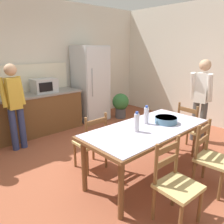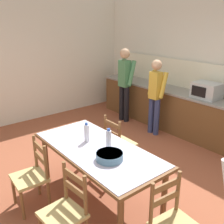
# 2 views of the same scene
# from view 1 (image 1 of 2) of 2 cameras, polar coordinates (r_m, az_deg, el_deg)

# --- Properties ---
(ground_plane) EXTENTS (8.32, 8.32, 0.00)m
(ground_plane) POSITION_cam_1_polar(r_m,az_deg,el_deg) (3.56, -0.92, -14.63)
(ground_plane) COLOR brown
(wall_back) EXTENTS (6.52, 0.12, 2.90)m
(wall_back) POSITION_cam_1_polar(r_m,az_deg,el_deg) (5.36, -20.60, 11.27)
(wall_back) COLOR silver
(wall_back) RESTS_ON ground
(wall_right) EXTENTS (0.12, 5.20, 2.90)m
(wall_right) POSITION_cam_1_polar(r_m,az_deg,el_deg) (5.76, 24.57, 11.14)
(wall_right) COLOR silver
(wall_right) RESTS_ON ground
(refrigerator) EXTENTS (0.75, 0.73, 1.89)m
(refrigerator) POSITION_cam_1_polar(r_m,az_deg,el_deg) (5.67, -5.55, 7.32)
(refrigerator) COLOR silver
(refrigerator) RESTS_ON ground
(microwave) EXTENTS (0.50, 0.39, 0.30)m
(microwave) POSITION_cam_1_polar(r_m,az_deg,el_deg) (5.02, -17.32, 6.60)
(microwave) COLOR #B2B7BC
(microwave) RESTS_ON kitchen_counter
(dining_table) EXTENTS (1.91, 0.89, 0.78)m
(dining_table) POSITION_cam_1_polar(r_m,az_deg,el_deg) (3.10, 9.25, -5.38)
(dining_table) COLOR brown
(dining_table) RESTS_ON ground
(bottle_near_centre) EXTENTS (0.07, 0.07, 0.27)m
(bottle_near_centre) POSITION_cam_1_polar(r_m,az_deg,el_deg) (2.85, 6.46, -2.73)
(bottle_near_centre) COLOR silver
(bottle_near_centre) RESTS_ON dining_table
(bottle_off_centre) EXTENTS (0.07, 0.07, 0.27)m
(bottle_off_centre) POSITION_cam_1_polar(r_m,az_deg,el_deg) (3.17, 8.95, -0.89)
(bottle_off_centre) COLOR silver
(bottle_off_centre) RESTS_ON dining_table
(serving_bowl) EXTENTS (0.32, 0.32, 0.09)m
(serving_bowl) POSITION_cam_1_polar(r_m,az_deg,el_deg) (3.28, 13.91, -1.94)
(serving_bowl) COLOR slate
(serving_bowl) RESTS_ON dining_table
(chair_side_near_left) EXTENTS (0.44, 0.42, 0.91)m
(chair_side_near_left) POSITION_cam_1_polar(r_m,az_deg,el_deg) (2.54, 16.25, -17.63)
(chair_side_near_left) COLOR brown
(chair_side_near_left) RESTS_ON ground
(chair_side_near_right) EXTENTS (0.45, 0.43, 0.91)m
(chair_side_near_right) POSITION_cam_1_polar(r_m,az_deg,el_deg) (3.22, 24.40, -10.85)
(chair_side_near_right) COLOR brown
(chair_side_near_right) RESTS_ON ground
(chair_head_end) EXTENTS (0.44, 0.46, 0.91)m
(chair_head_end) POSITION_cam_1_polar(r_m,az_deg,el_deg) (4.19, 19.76, -4.05)
(chair_head_end) COLOR brown
(chair_head_end) RESTS_ON ground
(chair_side_far_left) EXTENTS (0.43, 0.41, 0.91)m
(chair_side_far_left) POSITION_cam_1_polar(r_m,az_deg,el_deg) (3.40, -5.37, -7.85)
(chair_side_far_left) COLOR brown
(chair_side_far_left) RESTS_ON ground
(person_at_counter) EXTENTS (0.40, 0.27, 1.58)m
(person_at_counter) POSITION_cam_1_polar(r_m,az_deg,el_deg) (4.28, -24.13, 2.18)
(person_at_counter) COLOR navy
(person_at_counter) RESTS_ON ground
(person_by_table) EXTENTS (0.30, 0.43, 1.63)m
(person_by_table) POSITION_cam_1_polar(r_m,az_deg,el_deg) (4.59, 22.29, 3.64)
(person_by_table) COLOR #4C4C4C
(person_by_table) RESTS_ON ground
(potted_plant) EXTENTS (0.44, 0.44, 0.67)m
(potted_plant) POSITION_cam_1_polar(r_m,az_deg,el_deg) (5.88, 2.25, 2.14)
(potted_plant) COLOR #4C4C51
(potted_plant) RESTS_ON ground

